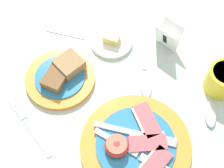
{
  "coord_description": "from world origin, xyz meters",
  "views": [
    {
      "loc": [
        0.16,
        -0.25,
        0.66
      ],
      "look_at": [
        -0.04,
        0.07,
        0.02
      ],
      "focal_mm": 50.0,
      "sensor_mm": 36.0,
      "label": 1
    }
  ],
  "objects_px": {
    "bread_plate": "(61,76)",
    "fork_on_cloth": "(29,126)",
    "teaspoon_by_saucer": "(92,38)",
    "breakfast_plate": "(135,145)",
    "teaspoon_near_cup": "(145,77)",
    "sugar_cup": "(223,79)",
    "teaspoon_stray": "(211,125)",
    "number_card": "(168,37)",
    "butter_dish": "(112,41)"
  },
  "relations": [
    {
      "from": "bread_plate",
      "to": "fork_on_cloth",
      "type": "bearing_deg",
      "value": -85.25
    },
    {
      "from": "teaspoon_by_saucer",
      "to": "breakfast_plate",
      "type": "bearing_deg",
      "value": -55.38
    },
    {
      "from": "teaspoon_near_cup",
      "to": "fork_on_cloth",
      "type": "bearing_deg",
      "value": -65.85
    },
    {
      "from": "sugar_cup",
      "to": "teaspoon_stray",
      "type": "height_order",
      "value": "sugar_cup"
    },
    {
      "from": "sugar_cup",
      "to": "teaspoon_stray",
      "type": "xyz_separation_m",
      "value": [
        0.02,
        -0.11,
        -0.03
      ]
    },
    {
      "from": "number_card",
      "to": "sugar_cup",
      "type": "bearing_deg",
      "value": -4.26
    },
    {
      "from": "sugar_cup",
      "to": "teaspoon_stray",
      "type": "bearing_deg",
      "value": -78.17
    },
    {
      "from": "teaspoon_stray",
      "to": "fork_on_cloth",
      "type": "relative_size",
      "value": 1.03
    },
    {
      "from": "bread_plate",
      "to": "teaspoon_near_cup",
      "type": "distance_m",
      "value": 0.21
    },
    {
      "from": "sugar_cup",
      "to": "teaspoon_near_cup",
      "type": "distance_m",
      "value": 0.18
    },
    {
      "from": "sugar_cup",
      "to": "teaspoon_by_saucer",
      "type": "bearing_deg",
      "value": -173.26
    },
    {
      "from": "teaspoon_stray",
      "to": "fork_on_cloth",
      "type": "xyz_separation_m",
      "value": [
        -0.35,
        -0.22,
        -0.0
      ]
    },
    {
      "from": "sugar_cup",
      "to": "teaspoon_by_saucer",
      "type": "xyz_separation_m",
      "value": [
        -0.34,
        -0.04,
        -0.03
      ]
    },
    {
      "from": "butter_dish",
      "to": "fork_on_cloth",
      "type": "height_order",
      "value": "butter_dish"
    },
    {
      "from": "number_card",
      "to": "teaspoon_stray",
      "type": "bearing_deg",
      "value": -28.02
    },
    {
      "from": "teaspoon_stray",
      "to": "breakfast_plate",
      "type": "bearing_deg",
      "value": 112.61
    },
    {
      "from": "breakfast_plate",
      "to": "teaspoon_stray",
      "type": "distance_m",
      "value": 0.18
    },
    {
      "from": "butter_dish",
      "to": "teaspoon_near_cup",
      "type": "xyz_separation_m",
      "value": [
        0.13,
        -0.05,
        -0.0
      ]
    },
    {
      "from": "teaspoon_stray",
      "to": "fork_on_cloth",
      "type": "distance_m",
      "value": 0.41
    },
    {
      "from": "teaspoon_near_cup",
      "to": "fork_on_cloth",
      "type": "xyz_separation_m",
      "value": [
        -0.16,
        -0.25,
        -0.0
      ]
    },
    {
      "from": "number_card",
      "to": "fork_on_cloth",
      "type": "bearing_deg",
      "value": -103.25
    },
    {
      "from": "sugar_cup",
      "to": "butter_dish",
      "type": "relative_size",
      "value": 0.72
    },
    {
      "from": "butter_dish",
      "to": "teaspoon_near_cup",
      "type": "distance_m",
      "value": 0.14
    },
    {
      "from": "breakfast_plate",
      "to": "fork_on_cloth",
      "type": "height_order",
      "value": "breakfast_plate"
    },
    {
      "from": "breakfast_plate",
      "to": "sugar_cup",
      "type": "height_order",
      "value": "sugar_cup"
    },
    {
      "from": "sugar_cup",
      "to": "number_card",
      "type": "height_order",
      "value": "number_card"
    },
    {
      "from": "butter_dish",
      "to": "teaspoon_by_saucer",
      "type": "relative_size",
      "value": 0.58
    },
    {
      "from": "butter_dish",
      "to": "sugar_cup",
      "type": "bearing_deg",
      "value": 4.61
    },
    {
      "from": "bread_plate",
      "to": "sugar_cup",
      "type": "bearing_deg",
      "value": 28.19
    },
    {
      "from": "butter_dish",
      "to": "teaspoon_near_cup",
      "type": "relative_size",
      "value": 0.64
    },
    {
      "from": "teaspoon_near_cup",
      "to": "fork_on_cloth",
      "type": "relative_size",
      "value": 0.97
    },
    {
      "from": "bread_plate",
      "to": "sugar_cup",
      "type": "xyz_separation_m",
      "value": [
        0.34,
        0.18,
        0.02
      ]
    },
    {
      "from": "sugar_cup",
      "to": "fork_on_cloth",
      "type": "relative_size",
      "value": 0.44
    },
    {
      "from": "teaspoon_by_saucer",
      "to": "sugar_cup",
      "type": "bearing_deg",
      "value": -9.32
    },
    {
      "from": "number_card",
      "to": "teaspoon_by_saucer",
      "type": "relative_size",
      "value": 0.39
    },
    {
      "from": "teaspoon_by_saucer",
      "to": "fork_on_cloth",
      "type": "height_order",
      "value": "teaspoon_by_saucer"
    },
    {
      "from": "butter_dish",
      "to": "bread_plate",
      "type": "bearing_deg",
      "value": -106.46
    },
    {
      "from": "number_card",
      "to": "fork_on_cloth",
      "type": "relative_size",
      "value": 0.41
    },
    {
      "from": "sugar_cup",
      "to": "number_card",
      "type": "xyz_separation_m",
      "value": [
        -0.17,
        0.04,
        0.0
      ]
    },
    {
      "from": "bread_plate",
      "to": "number_card",
      "type": "relative_size",
      "value": 2.33
    },
    {
      "from": "teaspoon_near_cup",
      "to": "teaspoon_stray",
      "type": "bearing_deg",
      "value": 46.78
    },
    {
      "from": "breakfast_plate",
      "to": "bread_plate",
      "type": "relative_size",
      "value": 1.43
    },
    {
      "from": "teaspoon_near_cup",
      "to": "bread_plate",
      "type": "bearing_deg",
      "value": -90.65
    },
    {
      "from": "breakfast_plate",
      "to": "teaspoon_by_saucer",
      "type": "height_order",
      "value": "breakfast_plate"
    },
    {
      "from": "breakfast_plate",
      "to": "fork_on_cloth",
      "type": "xyz_separation_m",
      "value": [
        -0.23,
        -0.08,
        -0.01
      ]
    },
    {
      "from": "number_card",
      "to": "teaspoon_stray",
      "type": "relative_size",
      "value": 0.4
    },
    {
      "from": "number_card",
      "to": "teaspoon_stray",
      "type": "height_order",
      "value": "number_card"
    },
    {
      "from": "fork_on_cloth",
      "to": "teaspoon_by_saucer",
      "type": "bearing_deg",
      "value": -65.87
    },
    {
      "from": "sugar_cup",
      "to": "teaspoon_by_saucer",
      "type": "relative_size",
      "value": 0.42
    },
    {
      "from": "bread_plate",
      "to": "butter_dish",
      "type": "height_order",
      "value": "bread_plate"
    }
  ]
}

